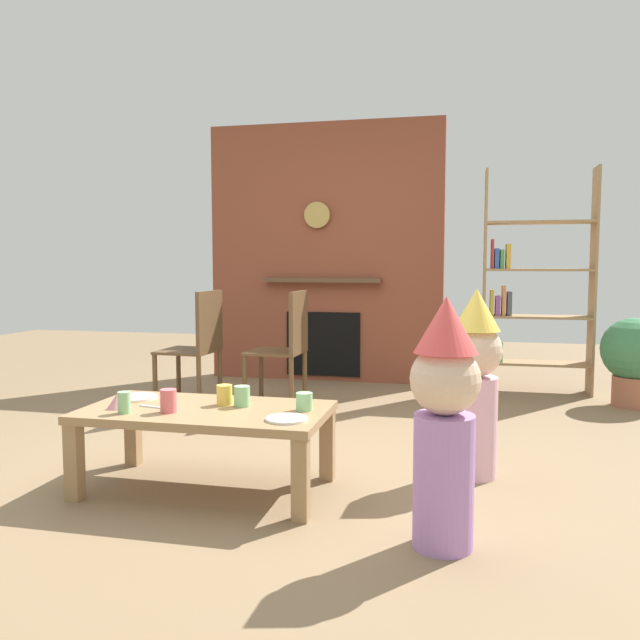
% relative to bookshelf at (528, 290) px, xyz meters
% --- Properties ---
extents(ground_plane, '(12.00, 12.00, 0.00)m').
position_rel_bookshelf_xyz_m(ground_plane, '(-1.52, -2.40, -0.88)').
color(ground_plane, '#846B4C').
extents(brick_fireplace_feature, '(2.20, 0.28, 2.40)m').
position_rel_bookshelf_xyz_m(brick_fireplace_feature, '(-1.82, 0.20, 0.31)').
color(brick_fireplace_feature, brown).
rests_on(brick_fireplace_feature, ground_plane).
extents(bookshelf, '(0.90, 0.28, 1.90)m').
position_rel_bookshelf_xyz_m(bookshelf, '(0.00, 0.00, 0.00)').
color(bookshelf, '#9E7A51').
rests_on(bookshelf, ground_plane).
extents(coffee_table, '(1.18, 0.63, 0.40)m').
position_rel_bookshelf_xyz_m(coffee_table, '(-1.74, -2.87, -0.53)').
color(coffee_table, '#9E7A51').
rests_on(coffee_table, ground_plane).
extents(paper_cup_near_left, '(0.08, 0.08, 0.10)m').
position_rel_bookshelf_xyz_m(paper_cup_near_left, '(-1.68, -2.78, -0.42)').
color(paper_cup_near_left, '#F2CC4C').
rests_on(paper_cup_near_left, coffee_table).
extents(paper_cup_near_right, '(0.08, 0.08, 0.09)m').
position_rel_bookshelf_xyz_m(paper_cup_near_right, '(-1.26, -2.81, -0.43)').
color(paper_cup_near_right, '#8CD18C').
rests_on(paper_cup_near_right, coffee_table).
extents(paper_cup_center, '(0.08, 0.08, 0.10)m').
position_rel_bookshelf_xyz_m(paper_cup_center, '(-1.58, -2.79, -0.42)').
color(paper_cup_center, '#8CD18C').
rests_on(paper_cup_center, coffee_table).
extents(paper_cup_far_left, '(0.08, 0.08, 0.11)m').
position_rel_bookshelf_xyz_m(paper_cup_far_left, '(-1.88, -2.99, -0.42)').
color(paper_cup_far_left, '#E5666B').
rests_on(paper_cup_far_left, coffee_table).
extents(paper_cup_far_right, '(0.06, 0.06, 0.10)m').
position_rel_bookshelf_xyz_m(paper_cup_far_right, '(-2.07, -3.05, -0.42)').
color(paper_cup_far_right, '#8CD18C').
rests_on(paper_cup_far_right, coffee_table).
extents(paper_plate_front, '(0.21, 0.21, 0.01)m').
position_rel_bookshelf_xyz_m(paper_plate_front, '(-2.18, -2.74, -0.47)').
color(paper_plate_front, white).
rests_on(paper_plate_front, coffee_table).
extents(paper_plate_rear, '(0.19, 0.19, 0.01)m').
position_rel_bookshelf_xyz_m(paper_plate_rear, '(-1.29, -3.01, -0.47)').
color(paper_plate_rear, white).
rests_on(paper_plate_rear, coffee_table).
extents(birthday_cake_slice, '(0.10, 0.10, 0.07)m').
position_rel_bookshelf_xyz_m(birthday_cake_slice, '(-2.15, -2.97, -0.44)').
color(birthday_cake_slice, pink).
rests_on(birthday_cake_slice, coffee_table).
extents(table_fork, '(0.15, 0.05, 0.01)m').
position_rel_bookshelf_xyz_m(table_fork, '(-2.00, -2.91, -0.47)').
color(table_fork, silver).
rests_on(table_fork, coffee_table).
extents(child_with_cone_hat, '(0.27, 0.27, 0.98)m').
position_rel_bookshelf_xyz_m(child_with_cone_hat, '(-0.59, -3.26, -0.36)').
color(child_with_cone_hat, '#B27FCC').
rests_on(child_with_cone_hat, ground_plane).
extents(child_in_pink, '(0.27, 0.27, 0.98)m').
position_rel_bookshelf_xyz_m(child_in_pink, '(-0.46, -2.38, -0.36)').
color(child_in_pink, '#EAB2C6').
rests_on(child_in_pink, ground_plane).
extents(dining_chair_left, '(0.42, 0.42, 0.90)m').
position_rel_bookshelf_xyz_m(dining_chair_left, '(-2.48, -1.24, -0.37)').
color(dining_chair_left, brown).
rests_on(dining_chair_left, ground_plane).
extents(dining_chair_middle, '(0.41, 0.41, 0.90)m').
position_rel_bookshelf_xyz_m(dining_chair_middle, '(-1.82, -1.13, -0.37)').
color(dining_chair_middle, brown).
rests_on(dining_chair_middle, ground_plane).
extents(potted_plant_tall, '(0.49, 0.49, 0.69)m').
position_rel_bookshelf_xyz_m(potted_plant_tall, '(0.76, -0.42, -0.48)').
color(potted_plant_tall, '#9E5B42').
rests_on(potted_plant_tall, ground_plane).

